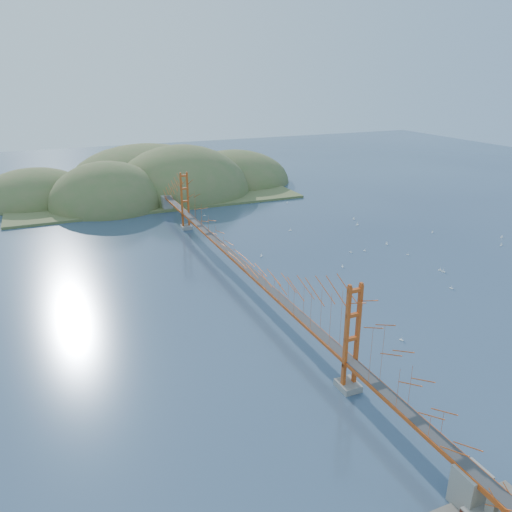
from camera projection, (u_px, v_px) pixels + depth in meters
name	position (u px, v px, depth m)	size (l,w,h in m)	color
ground	(240.00, 282.00, 76.89)	(320.00, 320.00, 0.00)	#2C3F59
bridge	(239.00, 238.00, 74.60)	(2.20, 94.40, 12.00)	gray
far_headlands	(155.00, 189.00, 136.66)	(84.00, 58.00, 25.00)	brown
sailboat_9	(354.00, 219.00, 109.12)	(0.48, 0.58, 0.67)	white
sailboat_7	(290.00, 230.00, 101.32)	(0.64, 0.60, 0.72)	white
sailboat_5	(408.00, 254.00, 88.00)	(0.51, 0.51, 0.57)	white
sailboat_1	(443.00, 271.00, 80.53)	(0.60, 0.64, 0.72)	white
sailboat_8	(432.00, 232.00, 100.13)	(0.62, 0.62, 0.65)	white
sailboat_12	(204.00, 215.00, 111.83)	(0.57, 0.49, 0.65)	white
sailboat_6	(451.00, 288.00, 74.42)	(0.53, 0.55, 0.62)	white
sailboat_17	(357.00, 225.00, 104.92)	(0.62, 0.54, 0.71)	white
sailboat_10	(401.00, 339.00, 60.10)	(0.54, 0.54, 0.60)	white
sailboat_2	(440.00, 270.00, 81.15)	(0.60, 0.60, 0.64)	white
sailboat_3	(261.00, 256.00, 87.29)	(0.62, 0.62, 0.65)	white
sailboat_16	(351.00, 252.00, 89.18)	(0.60, 0.60, 0.63)	white
sailboat_4	(387.00, 244.00, 93.37)	(0.51, 0.59, 0.67)	white
sailboat_14	(343.00, 266.00, 82.60)	(0.47, 0.54, 0.61)	white
sailboat_11	(502.00, 237.00, 97.15)	(0.58, 0.56, 0.65)	white
sailboat_15	(287.00, 203.00, 122.34)	(0.53, 0.58, 0.66)	white
sailboat_extra_0	(501.00, 245.00, 92.71)	(0.58, 0.52, 0.65)	white
sailboat_extra_1	(365.00, 250.00, 89.92)	(0.54, 0.54, 0.61)	white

